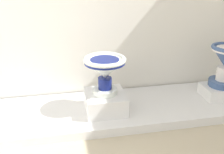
# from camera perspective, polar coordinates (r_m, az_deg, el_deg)

# --- Properties ---
(display_platform) EXTENTS (3.86, 0.80, 0.09)m
(display_platform) POSITION_cam_1_polar(r_m,az_deg,el_deg) (2.83, -1.96, -7.13)
(display_platform) COLOR white
(display_platform) RESTS_ON ground_plane
(plinth_block_broad_patterned) EXTENTS (0.39, 0.40, 0.18)m
(plinth_block_broad_patterned) POSITION_cam_1_polar(r_m,az_deg,el_deg) (2.72, -1.43, -5.17)
(plinth_block_broad_patterned) COLOR white
(plinth_block_broad_patterned) RESTS_ON display_platform
(antique_toilet_broad_patterned) EXTENTS (0.40, 0.40, 0.37)m
(antique_toilet_broad_patterned) POSITION_cam_1_polar(r_m,az_deg,el_deg) (2.58, -1.51, 1.73)
(antique_toilet_broad_patterned) COLOR white
(antique_toilet_broad_patterned) RESTS_ON plinth_block_broad_patterned
(plinth_block_squat_floral) EXTENTS (0.39, 0.29, 0.13)m
(plinth_block_squat_floral) POSITION_cam_1_polar(r_m,az_deg,el_deg) (3.24, 21.58, -2.70)
(plinth_block_squat_floral) COLOR white
(plinth_block_squat_floral) RESTS_ON display_platform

